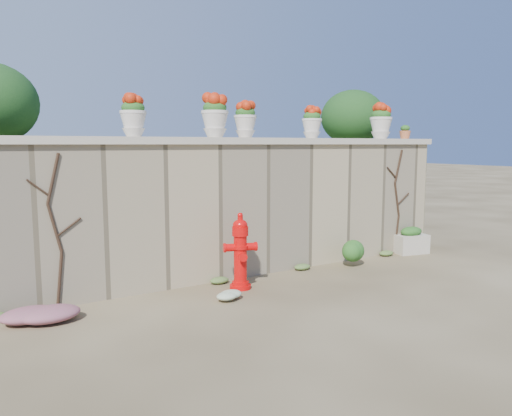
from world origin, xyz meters
TOP-DOWN VIEW (x-y plane):
  - ground at (0.00, 0.00)m, footprint 80.00×80.00m
  - stone_wall at (0.00, 1.80)m, footprint 8.00×0.40m
  - wall_cap at (0.00, 1.80)m, footprint 8.10×0.52m
  - raised_fill at (0.00, 5.00)m, footprint 9.00×6.00m
  - back_shrub_right at (3.40, 3.00)m, footprint 1.30×1.30m
  - vine_left at (-2.67, 1.58)m, footprint 0.60×0.04m
  - vine_right at (3.23, 1.58)m, footprint 0.60×0.04m
  - fire_hydrant at (-0.36, 1.13)m, footprint 0.46×0.33m
  - planter_box at (3.46, 1.43)m, footprint 0.65×0.46m
  - green_shrub at (1.89, 1.27)m, footprint 0.62×0.55m
  - magenta_clump at (-2.96, 1.17)m, footprint 0.85×0.57m
  - white_flowers at (-0.72, 0.74)m, footprint 0.46×0.36m
  - urn_pot_1 at (-1.60, 1.80)m, footprint 0.35×0.35m
  - urn_pot_2 at (-0.39, 1.80)m, footprint 0.39×0.39m
  - urn_pot_3 at (0.12, 1.80)m, footprint 0.34×0.34m
  - urn_pot_4 at (1.39, 1.80)m, footprint 0.33×0.33m
  - urn_pot_5 at (2.97, 1.80)m, footprint 0.40×0.40m
  - terracotta_pot at (3.61, 1.80)m, footprint 0.21×0.21m

SIDE VIEW (x-z plane):
  - ground at x=0.00m, z-range 0.00..0.00m
  - white_flowers at x=-0.72m, z-range 0.00..0.16m
  - magenta_clump at x=-2.96m, z-range 0.00..0.23m
  - planter_box at x=3.46m, z-range -0.02..0.48m
  - green_shrub at x=1.89m, z-range 0.00..0.58m
  - fire_hydrant at x=-0.36m, z-range 0.00..1.06m
  - vine_left at x=-2.67m, z-range 0.04..1.94m
  - vine_right at x=3.23m, z-range 0.04..1.94m
  - stone_wall at x=0.00m, z-range 0.00..2.00m
  - raised_fill at x=0.00m, z-range 0.00..2.00m
  - wall_cap at x=0.00m, z-range 2.00..2.10m
  - terracotta_pot at x=3.61m, z-range 2.09..2.34m
  - urn_pot_4 at x=1.39m, z-range 2.10..2.61m
  - urn_pot_3 at x=0.12m, z-range 2.10..2.64m
  - urn_pot_1 at x=-1.60m, z-range 2.10..2.65m
  - urn_pot_2 at x=-0.39m, z-range 2.10..2.71m
  - urn_pot_5 at x=2.97m, z-range 2.10..2.72m
  - back_shrub_right at x=3.40m, z-range 2.00..3.10m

